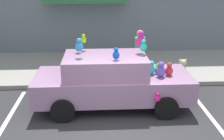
{
  "coord_description": "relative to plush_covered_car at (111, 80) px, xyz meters",
  "views": [
    {
      "loc": [
        -0.35,
        -5.56,
        3.73
      ],
      "look_at": [
        0.07,
        2.29,
        0.9
      ],
      "focal_mm": 43.85,
      "sensor_mm": 36.0,
      "label": 1
    }
  ],
  "objects": [
    {
      "name": "sidewalk",
      "position": [
        -0.02,
        3.31,
        -0.73
      ],
      "size": [
        24.0,
        4.0,
        0.15
      ],
      "primitive_type": "cube",
      "color": "gray",
      "rests_on": "ground"
    },
    {
      "name": "ground_plane",
      "position": [
        -0.02,
        -1.69,
        -0.8
      ],
      "size": [
        60.0,
        60.0,
        0.0
      ],
      "primitive_type": "plane",
      "color": "#2D2D30"
    },
    {
      "name": "parking_stripe_front",
      "position": [
        2.66,
        -0.69,
        -0.8
      ],
      "size": [
        0.12,
        3.6,
        0.01
      ],
      "primitive_type": "cube",
      "color": "silver",
      "rests_on": "ground"
    },
    {
      "name": "parking_stripe_rear",
      "position": [
        -2.82,
        -0.69,
        -0.8
      ],
      "size": [
        0.12,
        3.6,
        0.01
      ],
      "primitive_type": "cube",
      "color": "silver",
      "rests_on": "ground"
    },
    {
      "name": "plush_covered_car",
      "position": [
        0.0,
        0.0,
        0.0
      ],
      "size": [
        4.41,
        1.91,
        2.19
      ],
      "color": "#9B7497",
      "rests_on": "ground"
    },
    {
      "name": "pedestrian_walking_past",
      "position": [
        1.09,
        1.93,
        0.14
      ],
      "size": [
        0.36,
        0.36,
        1.7
      ],
      "color": "#5AA558",
      "rests_on": "sidewalk"
    },
    {
      "name": "teddy_bear_on_sidewalk",
      "position": [
        2.61,
        1.75,
        -0.33
      ],
      "size": [
        0.36,
        0.3,
        0.69
      ],
      "color": "beige",
      "rests_on": "sidewalk"
    }
  ]
}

